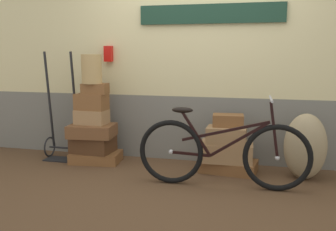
% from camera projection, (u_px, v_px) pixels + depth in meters
% --- Properties ---
extents(ground, '(9.76, 5.20, 0.06)m').
position_uv_depth(ground, '(178.00, 181.00, 4.20)').
color(ground, '#513823').
extents(station_building, '(7.76, 0.74, 2.47)m').
position_uv_depth(station_building, '(194.00, 64.00, 4.80)').
color(station_building, slate).
rests_on(station_building, ground).
extents(suitcase_0, '(0.65, 0.46, 0.13)m').
position_uv_depth(suitcase_0, '(96.00, 157.00, 4.83)').
color(suitcase_0, brown).
rests_on(suitcase_0, ground).
extents(suitcase_1, '(0.52, 0.40, 0.21)m').
position_uv_depth(suitcase_1, '(93.00, 144.00, 4.82)').
color(suitcase_1, '#4C2D19').
rests_on(suitcase_1, suitcase_0).
extents(suitcase_2, '(0.59, 0.45, 0.15)m').
position_uv_depth(suitcase_2, '(92.00, 131.00, 4.75)').
color(suitcase_2, brown).
rests_on(suitcase_2, suitcase_1).
extents(suitcase_3, '(0.39, 0.27, 0.18)m').
position_uv_depth(suitcase_3, '(92.00, 117.00, 4.76)').
color(suitcase_3, '#9E754C').
rests_on(suitcase_3, suitcase_2).
extents(suitcase_4, '(0.39, 0.25, 0.20)m').
position_uv_depth(suitcase_4, '(91.00, 102.00, 4.74)').
color(suitcase_4, brown).
rests_on(suitcase_4, suitcase_3).
extents(suitcase_5, '(0.32, 0.22, 0.13)m').
position_uv_depth(suitcase_5, '(95.00, 89.00, 4.69)').
color(suitcase_5, brown).
rests_on(suitcase_5, suitcase_4).
extents(suitcase_6, '(0.67, 0.46, 0.13)m').
position_uv_depth(suitcase_6, '(229.00, 166.00, 4.44)').
color(suitcase_6, brown).
rests_on(suitcase_6, ground).
extents(suitcase_7, '(0.61, 0.40, 0.21)m').
position_uv_depth(suitcase_7, '(227.00, 152.00, 4.41)').
color(suitcase_7, '#9E754C').
rests_on(suitcase_7, suitcase_6).
extents(suitcase_8, '(0.45, 0.29, 0.19)m').
position_uv_depth(suitcase_8, '(226.00, 135.00, 4.34)').
color(suitcase_8, '#9E754C').
rests_on(suitcase_8, suitcase_7).
extents(suitcase_9, '(0.37, 0.25, 0.14)m').
position_uv_depth(suitcase_9, '(228.00, 120.00, 4.36)').
color(suitcase_9, brown).
rests_on(suitcase_9, suitcase_8).
extents(wicker_basket, '(0.25, 0.25, 0.35)m').
position_uv_depth(wicker_basket, '(92.00, 69.00, 4.64)').
color(wicker_basket, tan).
rests_on(wicker_basket, suitcase_5).
extents(luggage_trolley, '(0.45, 0.35, 1.39)m').
position_uv_depth(luggage_trolley, '(63.00, 133.00, 4.97)').
color(luggage_trolley, black).
rests_on(luggage_trolley, ground).
extents(burlap_sack, '(0.45, 0.39, 0.73)m').
position_uv_depth(burlap_sack, '(305.00, 147.00, 4.15)').
color(burlap_sack, '#9E8966').
rests_on(burlap_sack, ground).
extents(bicycle, '(1.77, 0.46, 0.94)m').
position_uv_depth(bicycle, '(222.00, 153.00, 3.89)').
color(bicycle, black).
rests_on(bicycle, ground).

